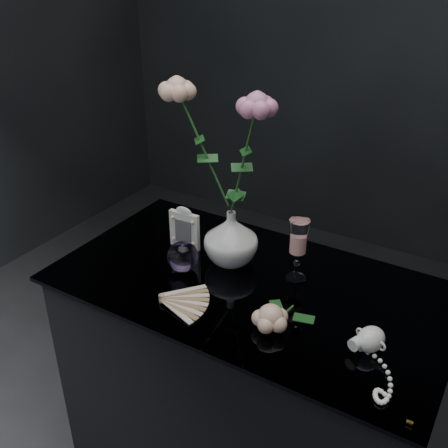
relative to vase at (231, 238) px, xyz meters
The scene contains 9 objects.
table 0.47m from the vase, 33.33° to the right, with size 1.05×0.58×0.76m.
vase is the anchor object (origin of this frame).
wine_glass 0.19m from the vase, ahead, with size 0.05×0.05×0.18m, color white, non-canonical shape.
picture_frame 0.16m from the vase, behind, with size 0.10×0.08×0.13m, color white, non-canonical shape.
paperweight 0.14m from the vase, 130.68° to the right, with size 0.09×0.09×0.09m, color #9571B7, non-canonical shape.
paper_fan 0.27m from the vase, 101.73° to the right, with size 0.24×0.19×0.03m, color #F6EFC5, non-canonical shape.
loose_rose 0.31m from the vase, 41.69° to the right, with size 0.15×0.19×0.07m, color beige, non-canonical shape.
pearl_jar 0.48m from the vase, 18.48° to the right, with size 0.20×0.21×0.06m, color white, non-canonical shape.
roses 0.28m from the vase, behind, with size 0.31×0.11×0.40m.
Camera 1 is at (0.55, -0.98, 1.56)m, focal length 42.00 mm.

